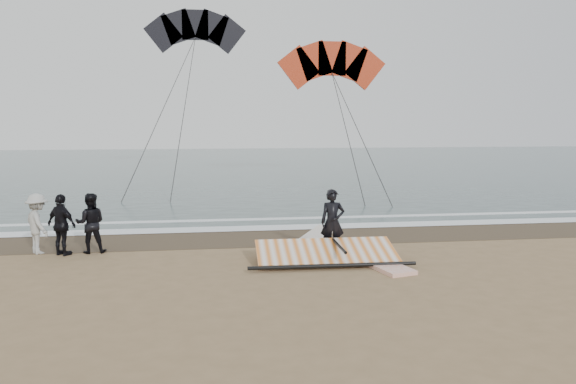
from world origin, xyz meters
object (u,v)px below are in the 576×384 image
board_white (377,262)px  sail_rig (323,254)px  board_cream (319,234)px  man_main (333,222)px

board_white → sail_rig: bearing=144.2°
sail_rig → board_white: bearing=-21.1°
board_cream → sail_rig: size_ratio=0.62×
man_main → board_white: bearing=-47.7°
man_main → sail_rig: size_ratio=0.43×
board_white → board_cream: bearing=87.4°
board_white → man_main: bearing=112.4°
board_cream → sail_rig: (-0.51, -3.14, 0.14)m
man_main → board_white: (0.89, -1.18, -0.84)m
man_main → board_cream: 2.60m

